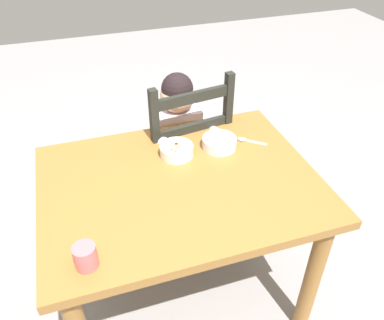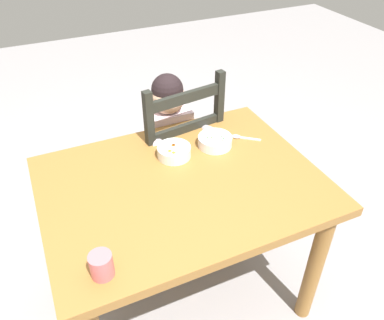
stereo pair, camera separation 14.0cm
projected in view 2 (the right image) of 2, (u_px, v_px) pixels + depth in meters
The scene contains 8 objects.
ground_plane at pixel (184, 290), 2.00m from camera, with size 8.00×8.00×0.00m, color gray.
dining_table at pixel (182, 203), 1.64m from camera, with size 1.11×0.84×0.73m.
dining_chair at pixel (173, 161), 2.11m from camera, with size 0.48×0.48×0.99m.
child_figure at pixel (171, 136), 2.01m from camera, with size 0.32×0.31×0.96m.
bowl_of_peas at pixel (215, 141), 1.75m from camera, with size 0.15×0.15×0.05m.
bowl_of_carrots at pixel (174, 151), 1.69m from camera, with size 0.15×0.15×0.05m.
spoon at pixel (240, 137), 1.82m from camera, with size 0.12×0.10×0.01m.
drinking_cup at pixel (101, 265), 1.18m from camera, with size 0.07×0.07×0.08m, color #DA666B.
Camera 2 is at (-0.46, -1.11, 1.74)m, focal length 36.57 mm.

